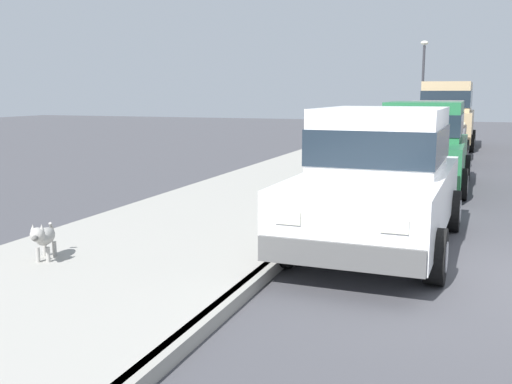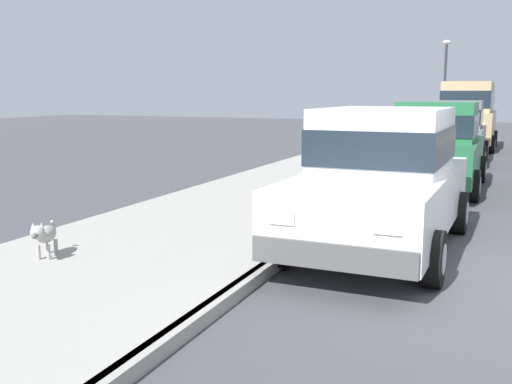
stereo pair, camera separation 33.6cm
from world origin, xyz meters
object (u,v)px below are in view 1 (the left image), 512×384
(car_green_sedan, at_px, (423,144))
(car_tan_van, at_px, (447,112))
(dog_grey, at_px, (44,237))
(street_lamp, at_px, (423,76))
(car_grey_hatchback, at_px, (436,130))
(car_white_sedan, at_px, (380,177))

(car_green_sedan, bearing_deg, car_tan_van, 89.92)
(car_green_sedan, relative_size, dog_grey, 6.45)
(dog_grey, height_order, street_lamp, street_lamp)
(car_grey_hatchback, relative_size, street_lamp, 0.86)
(car_grey_hatchback, xyz_separation_m, street_lamp, (-1.38, 10.86, 1.93))
(car_tan_van, bearing_deg, street_lamp, 104.07)
(dog_grey, xyz_separation_m, street_lamp, (2.22, 24.51, 2.48))
(car_tan_van, relative_size, street_lamp, 1.11)
(car_green_sedan, distance_m, car_tan_van, 10.44)
(car_white_sedan, xyz_separation_m, car_grey_hatchback, (0.05, 11.06, -0.01))
(car_grey_hatchback, distance_m, dog_grey, 14.13)
(car_green_sedan, relative_size, car_grey_hatchback, 1.21)
(car_grey_hatchback, distance_m, car_tan_van, 5.07)
(car_white_sedan, relative_size, dog_grey, 6.50)
(dog_grey, bearing_deg, street_lamp, 84.83)
(car_white_sedan, relative_size, car_tan_van, 0.94)
(car_grey_hatchback, distance_m, street_lamp, 11.12)
(car_white_sedan, distance_m, dog_grey, 4.43)
(car_white_sedan, xyz_separation_m, car_green_sedan, (0.10, 5.68, 0.00))
(street_lamp, bearing_deg, car_white_sedan, -86.51)
(car_grey_hatchback, relative_size, dog_grey, 5.33)
(car_tan_van, distance_m, dog_grey, 19.08)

